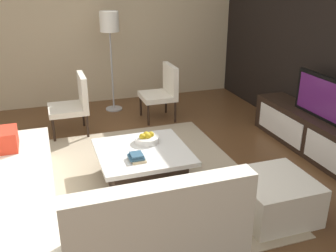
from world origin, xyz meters
TOP-DOWN VIEW (x-y plane):
  - ground_plane at (0.00, 0.00)m, footprint 14.00×14.00m
  - side_wall_left at (-3.20, 0.20)m, footprint 0.12×5.20m
  - area_rug at (-0.10, 0.00)m, footprint 2.99×2.59m
  - media_console at (-0.00, 2.40)m, footprint 2.32×0.45m
  - television at (0.00, 2.40)m, footprint 1.03×0.06m
  - sectional_couch at (0.52, -0.91)m, footprint 2.52×2.31m
  - coffee_table at (-0.10, 0.10)m, footprint 0.97×1.00m
  - accent_chair_near at (-1.76, -0.47)m, footprint 0.55×0.55m
  - floor_lamp at (-2.59, 0.25)m, footprint 0.31×0.31m
  - ottoman at (0.95, 1.12)m, footprint 0.70×0.70m
  - fruit_bowl at (-0.28, 0.20)m, footprint 0.28×0.28m
  - accent_chair_far at (-1.92, 0.93)m, footprint 0.54×0.52m
  - book_stack at (0.12, -0.02)m, footprint 0.20×0.17m

SIDE VIEW (x-z plane):
  - ground_plane at x=0.00m, z-range 0.00..0.00m
  - area_rug at x=-0.10m, z-range 0.00..0.01m
  - ottoman at x=0.95m, z-range 0.00..0.40m
  - coffee_table at x=-0.10m, z-range 0.01..0.39m
  - media_console at x=0.00m, z-range 0.00..0.50m
  - sectional_couch at x=0.52m, z-range -0.13..0.69m
  - book_stack at x=0.12m, z-range 0.38..0.45m
  - fruit_bowl at x=-0.28m, z-range 0.37..0.49m
  - accent_chair_near at x=-1.76m, z-range 0.05..0.92m
  - accent_chair_far at x=-1.92m, z-range 0.05..0.92m
  - television at x=0.00m, z-range 0.50..1.04m
  - floor_lamp at x=-2.59m, z-range 0.55..2.20m
  - side_wall_left at x=-3.20m, z-range 0.00..2.80m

